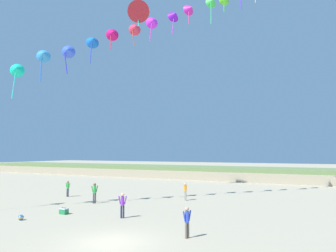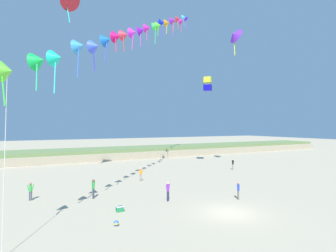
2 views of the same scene
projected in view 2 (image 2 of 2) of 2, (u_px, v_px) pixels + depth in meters
ground_plane at (229, 213)px, 19.89m from camera, size 240.00×240.00×0.00m
dune_ridge at (105, 153)px, 54.05m from camera, size 120.00×10.79×1.96m
person_near_left at (93, 187)px, 23.77m from camera, size 0.44×0.54×1.76m
person_near_right at (168, 190)px, 22.96m from camera, size 0.55×0.36×1.69m
person_mid_center at (31, 190)px, 23.16m from camera, size 0.56×0.22×1.60m
person_far_left at (233, 164)px, 39.23m from camera, size 0.23×0.59×1.67m
person_far_right at (238, 189)px, 23.43m from camera, size 0.33×0.53×1.61m
person_far_center at (141, 173)px, 31.25m from camera, size 0.51×0.39×1.62m
kite_banner_string at (148, 29)px, 31.60m from camera, size 28.59×28.12×27.81m
large_kite_low_lead at (234, 35)px, 40.45m from camera, size 1.76×2.45×4.50m
large_kite_mid_trail at (208, 84)px, 43.30m from camera, size 1.74×1.74×2.24m
beach_cooler at (120, 209)px, 20.16m from camera, size 0.58×0.41×0.46m
beach_ball at (116, 223)px, 17.26m from camera, size 0.36×0.36×0.36m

